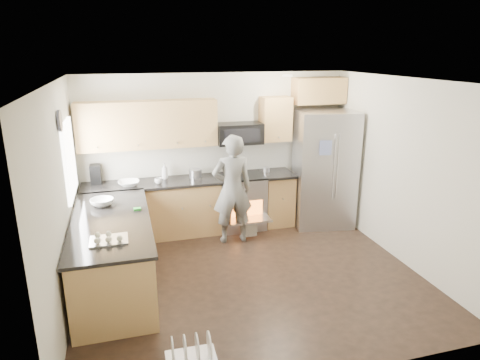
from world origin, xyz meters
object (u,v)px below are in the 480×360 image
object	(u,v)px
refrigerator	(324,169)
person	(232,189)
stove_range	(241,189)
dish_rack	(191,355)

from	to	relation	value
refrigerator	person	distance (m)	1.73
refrigerator	person	size ratio (longest dim) A/B	1.14
refrigerator	person	xyz separation A→B (m)	(-1.71, -0.28, -0.13)
stove_range	refrigerator	bearing A→B (deg)	-9.70
stove_range	person	size ratio (longest dim) A/B	1.03
refrigerator	dish_rack	size ratio (longest dim) A/B	3.90
refrigerator	person	bearing A→B (deg)	-160.54
stove_range	person	distance (m)	0.63
stove_range	refrigerator	xyz separation A→B (m)	(1.42, -0.24, 0.32)
stove_range	refrigerator	distance (m)	1.48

